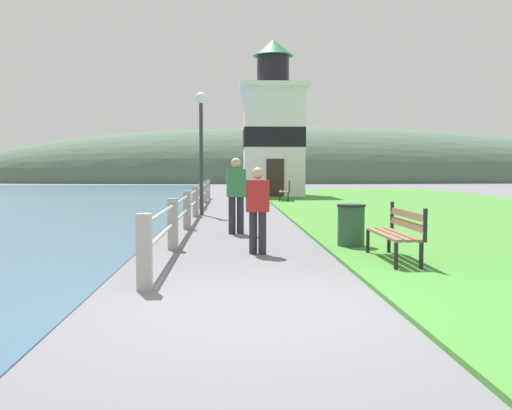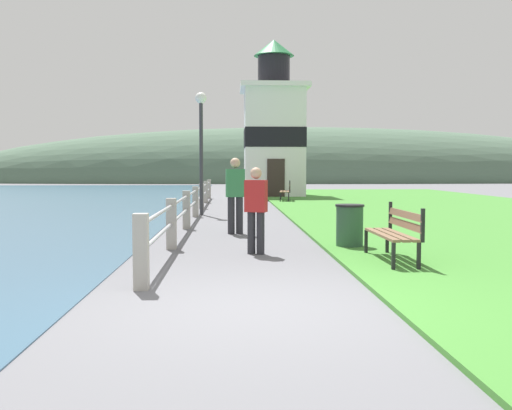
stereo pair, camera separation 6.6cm
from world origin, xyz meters
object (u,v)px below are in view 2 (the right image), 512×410
Objects in this scene: person_by_railing at (235,193)px; trash_bin at (350,227)px; park_bench_midway at (287,190)px; person_strolling at (256,207)px; lighthouse at (274,132)px; lamp_post at (201,130)px; park_bench_near at (396,230)px.

person_by_railing reaches higher than trash_bin.
person_strolling is (-2.07, -15.79, 0.29)m from park_bench_midway.
lamp_post is at bearing -105.04° from lighthouse.
lighthouse reaches higher than park_bench_near.
park_bench_near reaches higher than trash_bin.
park_bench_midway is at bearing 11.52° from person_strolling.
park_bench_near is at bearing -154.71° from person_by_railing.
person_by_railing reaches higher than park_bench_near.
park_bench_midway is at bearing 64.30° from lamp_post.
lighthouse is 20.33m from trash_bin.
trash_bin is 0.21× the size of lamp_post.
lamp_post reaches higher than person_strolling.
person_strolling reaches higher than trash_bin.
person_by_railing is (-2.51, 4.25, 0.41)m from park_bench_near.
person_by_railing is (-2.41, -12.68, 0.41)m from park_bench_midway.
lamp_post is (-3.58, 9.70, 2.20)m from park_bench_near.
park_bench_midway reaches higher than trash_bin.
park_bench_midway is 15.93m from person_strolling.
lighthouse is at bearing 13.90° from person_strolling.
lighthouse is at bearing -81.56° from park_bench_midway.
lamp_post reaches higher than park_bench_midway.
trash_bin is (-0.29, -15.24, -0.12)m from park_bench_midway.
lamp_post is at bearing 70.04° from park_bench_midway.
lighthouse is 12.54m from lamp_post.
park_bench_near is 10.57m from lamp_post.
lighthouse is 5.44× the size of person_strolling.
person_by_railing is 0.44× the size of lamp_post.
person_by_railing is (-2.19, -17.54, -2.53)m from lighthouse.
park_bench_near is at bearing -98.61° from person_strolling.
person_by_railing is at bearing -78.96° from lamp_post.
park_bench_near is at bearing -89.14° from lighthouse.
lamp_post is at bearing 111.71° from trash_bin.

